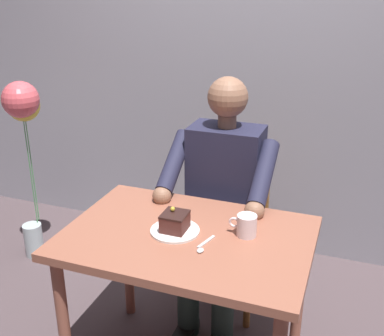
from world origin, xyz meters
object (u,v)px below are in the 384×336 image
object	(u,v)px
coffee_cup	(246,225)
balloon_display	(24,125)
seated_person	(221,201)
dining_table	(187,254)
dessert_spoon	(203,246)
cake_slice	(175,222)
chair	(229,214)

from	to	relation	value
coffee_cup	balloon_display	size ratio (longest dim) A/B	0.10
seated_person	dining_table	bearing A→B (deg)	90.00
seated_person	coffee_cup	size ratio (longest dim) A/B	10.94
dessert_spoon	coffee_cup	bearing A→B (deg)	-132.25
seated_person	dessert_spoon	world-z (taller)	seated_person
seated_person	coffee_cup	bearing A→B (deg)	119.68
dining_table	dessert_spoon	world-z (taller)	dessert_spoon
coffee_cup	dessert_spoon	distance (m)	0.20
dessert_spoon	cake_slice	bearing A→B (deg)	-26.25
chair	seated_person	bearing A→B (deg)	90.00
dining_table	coffee_cup	distance (m)	0.28
dining_table	dessert_spoon	bearing A→B (deg)	141.67
seated_person	dessert_spoon	bearing A→B (deg)	99.76
cake_slice	balloon_display	world-z (taller)	balloon_display
seated_person	balloon_display	size ratio (longest dim) A/B	1.11
dining_table	balloon_display	bearing A→B (deg)	-25.93
dessert_spoon	chair	bearing A→B (deg)	-82.54
cake_slice	coffee_cup	bearing A→B (deg)	-165.29
cake_slice	coffee_cup	size ratio (longest dim) A/B	0.92
seated_person	balloon_display	distance (m)	1.31
dining_table	balloon_display	size ratio (longest dim) A/B	0.88
dining_table	cake_slice	bearing A→B (deg)	1.31
chair	balloon_display	distance (m)	1.34
dining_table	dessert_spoon	distance (m)	0.16
chair	coffee_cup	size ratio (longest dim) A/B	7.80
chair	dessert_spoon	bearing A→B (deg)	97.46
chair	balloon_display	bearing A→B (deg)	0.75
chair	coffee_cup	xyz separation A→B (m)	(-0.23, 0.57, 0.27)
dining_table	dessert_spoon	size ratio (longest dim) A/B	7.04
chair	coffee_cup	distance (m)	0.67
dining_table	balloon_display	distance (m)	1.45
dining_table	coffee_cup	world-z (taller)	coffee_cup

